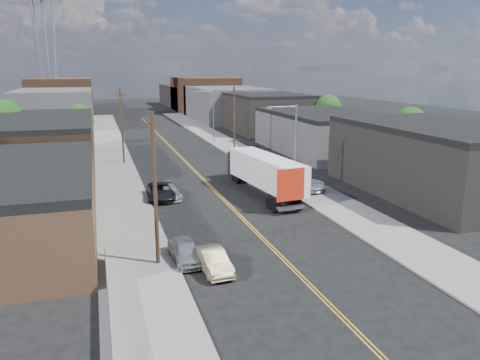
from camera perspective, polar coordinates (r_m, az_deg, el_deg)
ground at (r=80.59m, az=-8.76°, el=4.33°), size 260.00×260.00×0.00m
centerline at (r=66.00m, az=-6.81°, el=2.40°), size 0.32×120.00×0.01m
sidewalk_left at (r=65.01m, az=-15.08°, el=1.93°), size 5.00×140.00×0.15m
sidewalk_right at (r=68.28m, az=1.05°, el=2.92°), size 5.00×140.00×0.15m
warehouse_tan at (r=38.60m, az=-26.28°, el=-2.56°), size 12.00×22.00×5.60m
warehouse_brown at (r=63.79m, az=-22.87°, el=4.06°), size 12.00×26.00×6.60m
industrial_right_a at (r=51.99m, az=23.30°, el=2.40°), size 14.00×22.00×7.10m
industrial_right_b at (r=73.53m, az=10.16°, el=5.82°), size 14.00×24.00×6.10m
industrial_right_c at (r=97.15m, az=3.13°, el=8.25°), size 14.00×22.00×7.60m
skyline_left_a at (r=114.42m, az=-21.59°, el=8.22°), size 16.00×30.00×8.00m
skyline_right_a at (r=118.36m, az=-1.69°, el=9.28°), size 16.00×30.00×8.00m
skyline_left_b at (r=139.25m, az=-20.91°, el=9.46°), size 16.00×26.00×10.00m
skyline_right_b at (r=142.51m, az=-4.42°, el=10.35°), size 16.00×26.00×10.00m
skyline_left_c at (r=159.27m, az=-20.45°, el=9.34°), size 16.00×40.00×7.00m
skyline_right_c at (r=162.12m, az=-6.00°, el=10.15°), size 16.00×40.00×7.00m
streetlight_near at (r=48.29m, az=6.35°, el=4.79°), size 3.39×0.25×9.00m
streetlight_far at (r=81.38m, az=-3.55°, el=8.33°), size 3.39×0.25×9.00m
utility_pole_left_near at (r=29.89m, az=-10.32°, el=-1.06°), size 1.60×0.26×10.00m
utility_pole_left_far at (r=64.29m, az=-14.19°, el=6.43°), size 1.60×0.26×10.00m
utility_pole_right at (r=70.01m, az=-0.72°, el=7.37°), size 1.60×0.26×10.00m
chainlink_fence at (r=25.23m, az=-15.70°, el=-15.11°), size 0.05×16.00×1.22m
tree_left_mid at (r=75.16m, az=-26.79°, el=6.63°), size 5.10×5.04×8.37m
tree_left_far at (r=81.21m, az=-18.94°, el=7.08°), size 4.35×4.20×6.97m
tree_right_near at (r=69.17m, az=20.03°, el=6.27°), size 4.60×4.48×7.44m
tree_right_far at (r=89.36m, az=10.75°, el=8.48°), size 4.85×4.76×7.91m
semi_truck at (r=47.97m, az=2.57°, el=1.16°), size 4.05×15.91×4.10m
car_left_a at (r=31.50m, az=-6.70°, el=-8.58°), size 2.03×4.50×1.50m
car_left_b at (r=29.97m, az=-3.31°, el=-9.77°), size 1.81×4.43×1.43m
car_left_c at (r=46.64m, az=-9.58°, el=-1.34°), size 3.06×5.79×1.55m
car_left_d at (r=46.76m, az=-8.68°, el=-1.41°), size 2.16×4.69×1.33m
car_right_oncoming at (r=44.73m, az=5.14°, el=-2.03°), size 1.35×3.86×1.27m
car_right_lot_a at (r=49.28m, az=7.37°, el=-0.25°), size 5.02×6.37×1.61m
car_right_lot_c at (r=69.84m, az=1.90°, el=3.75°), size 1.52×3.78×1.29m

